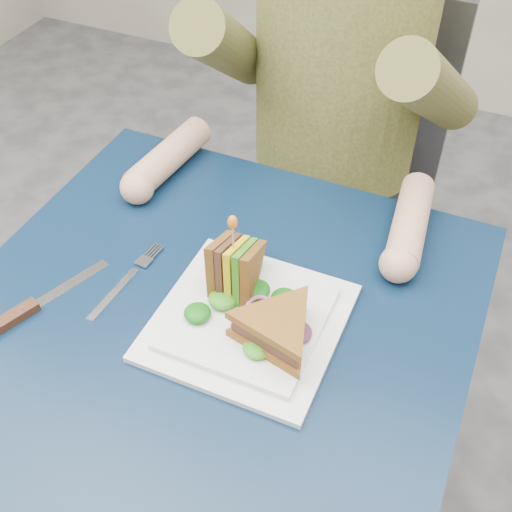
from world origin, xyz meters
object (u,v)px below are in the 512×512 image
at_px(diner, 341,35).
at_px(knife, 20,314).
at_px(plate, 248,320).
at_px(sandwich_flat, 278,329).
at_px(chair, 341,166).
at_px(table, 210,350).
at_px(sandwich_upright, 234,269).
at_px(fork, 125,282).

distance_m(diner, knife, 0.74).
xyz_separation_m(plate, sandwich_flat, (0.05, -0.02, 0.04)).
bearing_deg(chair, diner, -90.00).
height_order(chair, diner, diner).
distance_m(table, sandwich_upright, 0.15).
distance_m(chair, fork, 0.71).
xyz_separation_m(table, chair, (0.00, 0.68, -0.11)).
bearing_deg(plate, knife, -158.83).
height_order(chair, knife, chair).
relative_size(sandwich_flat, knife, 0.81).
bearing_deg(sandwich_upright, fork, -163.95).
height_order(diner, plate, diner).
height_order(sandwich_upright, fork, sandwich_upright).
relative_size(sandwich_flat, fork, 0.97).
xyz_separation_m(chair, plate, (0.06, -0.67, 0.20)).
distance_m(sandwich_flat, knife, 0.38).
relative_size(sandwich_upright, fork, 0.84).
distance_m(chair, sandwich_flat, 0.74).
bearing_deg(plate, diner, 96.32).
relative_size(table, sandwich_flat, 4.33).
distance_m(table, fork, 0.17).
height_order(table, chair, chair).
xyz_separation_m(chair, sandwich_flat, (0.12, -0.69, 0.23)).
relative_size(sandwich_upright, knife, 0.71).
height_order(fork, knife, knife).
relative_size(diner, fork, 4.15).
height_order(sandwich_upright, knife, sandwich_upright).
height_order(table, knife, knife).
bearing_deg(fork, sandwich_flat, -4.88).
bearing_deg(sandwich_upright, sandwich_flat, -35.69).
height_order(chair, sandwich_upright, chair).
height_order(plate, sandwich_upright, sandwich_upright).
bearing_deg(diner, sandwich_upright, -87.86).
xyz_separation_m(diner, knife, (-0.25, -0.68, -0.18)).
relative_size(table, plate, 2.88).
bearing_deg(table, fork, 176.32).
relative_size(chair, sandwich_upright, 6.14).
relative_size(table, chair, 0.81).
distance_m(plate, fork, 0.21).
distance_m(diner, sandwich_upright, 0.53).
relative_size(diner, sandwich_upright, 4.92).
distance_m(chair, knife, 0.85).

